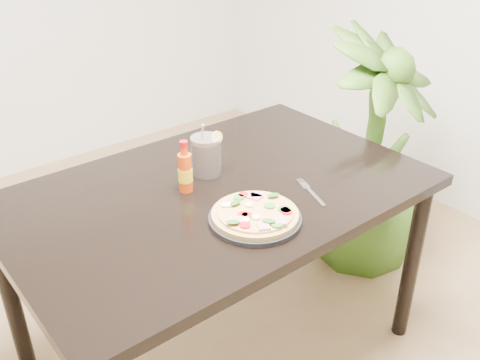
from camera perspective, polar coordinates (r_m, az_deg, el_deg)
dining_table at (r=1.84m, az=-2.35°, el=-3.04°), size 1.40×0.90×0.75m
plate at (r=1.62m, az=1.61°, el=-4.15°), size 0.28×0.28×0.02m
pizza at (r=1.61m, az=1.61°, el=-3.58°), size 0.26×0.26×0.03m
hot_sauce_bottle at (r=1.75m, az=-5.87°, el=0.91°), size 0.05×0.05×0.18m
cola_cup at (r=1.86m, az=-3.64°, el=2.56°), size 0.11×0.10×0.19m
fork at (r=1.78m, az=7.49°, el=-1.19°), size 0.08×0.18×0.00m
houseplant at (r=2.54m, az=13.86°, el=2.82°), size 0.79×0.79×1.12m
plant_pot at (r=2.76m, az=12.77°, el=-5.56°), size 0.28×0.28×0.22m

